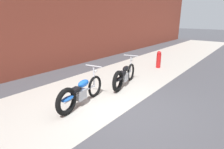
% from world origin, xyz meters
% --- Properties ---
extents(ground_plane, '(80.00, 80.00, 0.00)m').
position_xyz_m(ground_plane, '(0.00, 0.00, 0.00)').
color(ground_plane, '#47474C').
extents(sidewalk_slab, '(36.00, 3.50, 0.01)m').
position_xyz_m(sidewalk_slab, '(0.00, 1.75, 0.00)').
color(sidewalk_slab, '#B2ADA3').
rests_on(sidewalk_slab, ground).
extents(brick_building_wall, '(36.00, 0.50, 5.88)m').
position_xyz_m(brick_building_wall, '(0.00, 5.20, 2.94)').
color(brick_building_wall, brown).
rests_on(brick_building_wall, ground).
extents(motorcycle_blue, '(1.99, 0.63, 1.03)m').
position_xyz_m(motorcycle_blue, '(-0.53, 1.21, 0.40)').
color(motorcycle_blue, black).
rests_on(motorcycle_blue, ground).
extents(motorcycle_black, '(1.97, 0.73, 1.03)m').
position_xyz_m(motorcycle_black, '(1.51, 1.13, 0.40)').
color(motorcycle_black, black).
rests_on(motorcycle_black, ground).
extents(fire_hydrant, '(0.22, 0.22, 0.84)m').
position_xyz_m(fire_hydrant, '(4.76, 1.28, 0.42)').
color(fire_hydrant, red).
rests_on(fire_hydrant, ground).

